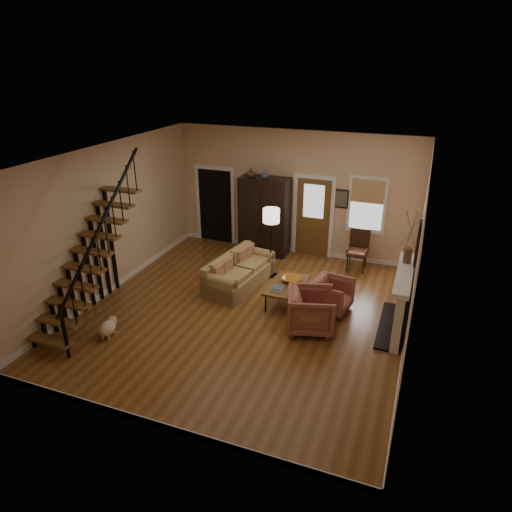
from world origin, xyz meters
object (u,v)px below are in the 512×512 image
(coffee_table, at_px, (287,294))
(sofa, at_px, (240,272))
(armchair_left, at_px, (311,311))
(armoire, at_px, (264,216))
(side_chair, at_px, (358,251))
(floor_lamp, at_px, (271,243))
(armchair_right, at_px, (332,295))

(coffee_table, bearing_deg, sofa, 162.64)
(armchair_left, bearing_deg, armoire, 17.25)
(side_chair, bearing_deg, coffee_table, -116.44)
(sofa, bearing_deg, side_chair, 46.40)
(sofa, relative_size, coffee_table, 1.59)
(armoire, height_order, floor_lamp, armoire)
(armchair_right, height_order, floor_lamp, floor_lamp)
(armchair_left, bearing_deg, sofa, 43.11)
(armchair_right, bearing_deg, armoire, 54.06)
(coffee_table, distance_m, armchair_left, 1.11)
(coffee_table, bearing_deg, armoire, 119.77)
(armoire, relative_size, armchair_left, 2.30)
(coffee_table, xyz_separation_m, armchair_right, (0.97, 0.06, 0.12))
(armchair_right, bearing_deg, floor_lamp, 67.13)
(coffee_table, bearing_deg, floor_lamp, 123.80)
(coffee_table, relative_size, side_chair, 1.21)
(armchair_right, xyz_separation_m, side_chair, (0.16, 2.22, 0.15))
(sofa, relative_size, floor_lamp, 1.14)
(coffee_table, distance_m, floor_lamp, 1.54)
(armchair_right, bearing_deg, armchair_left, 174.45)
(armoire, relative_size, side_chair, 2.06)
(armoire, xyz_separation_m, coffee_table, (1.42, -2.48, -0.81))
(sofa, height_order, side_chair, side_chair)
(coffee_table, height_order, floor_lamp, floor_lamp)
(sofa, distance_m, floor_lamp, 1.04)
(floor_lamp, bearing_deg, side_chair, 30.10)
(armoire, height_order, armchair_left, armoire)
(side_chair, bearing_deg, floor_lamp, -149.90)
(floor_lamp, bearing_deg, armchair_right, -32.29)
(coffee_table, xyz_separation_m, floor_lamp, (-0.78, 1.17, 0.63))
(coffee_table, height_order, side_chair, side_chair)
(armchair_left, height_order, side_chair, side_chair)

